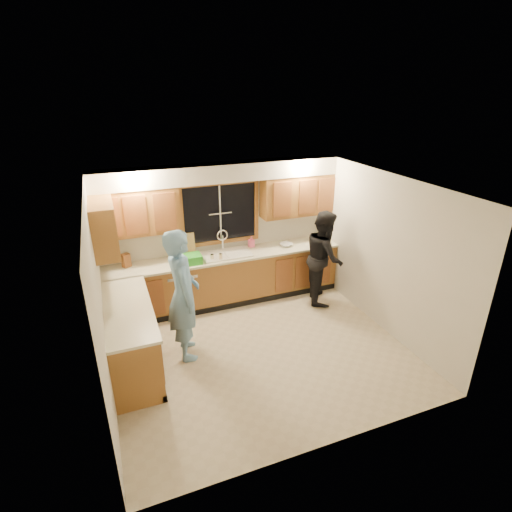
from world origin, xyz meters
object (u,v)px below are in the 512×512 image
(sink, at_px, (226,257))
(dishwasher, at_px, (181,289))
(man, at_px, (183,295))
(soap_bottle, at_px, (251,241))
(knife_block, at_px, (126,260))
(dish_crate, at_px, (192,259))
(bowl, at_px, (286,245))
(stove, at_px, (135,361))
(woman, at_px, (324,257))

(sink, distance_m, dishwasher, 0.96)
(man, height_order, soap_bottle, man)
(dishwasher, height_order, knife_block, knife_block)
(dish_crate, relative_size, soap_bottle, 1.48)
(knife_block, relative_size, dish_crate, 0.74)
(dish_crate, bearing_deg, bowl, 3.30)
(dishwasher, bearing_deg, knife_block, 171.21)
(man, relative_size, bowl, 8.46)
(knife_block, bearing_deg, dishwasher, -36.14)
(sink, height_order, man, man)
(knife_block, distance_m, soap_bottle, 2.23)
(stove, relative_size, knife_block, 3.96)
(dishwasher, relative_size, woman, 0.48)
(knife_block, relative_size, bowl, 0.99)
(man, distance_m, knife_block, 1.54)
(stove, bearing_deg, dishwasher, 62.31)
(man, bearing_deg, stove, 128.06)
(stove, xyz_separation_m, soap_bottle, (2.35, 2.01, 0.57))
(knife_block, height_order, dish_crate, knife_block)
(bowl, bearing_deg, man, -150.08)
(sink, bearing_deg, man, -128.80)
(dishwasher, height_order, stove, stove)
(dish_crate, relative_size, bowl, 1.34)
(dishwasher, height_order, bowl, bowl)
(woman, xyz_separation_m, knife_block, (-3.32, 0.70, 0.18))
(soap_bottle, bearing_deg, dish_crate, -165.25)
(sink, xyz_separation_m, dish_crate, (-0.64, -0.13, 0.13))
(woman, bearing_deg, bowl, 62.85)
(stove, xyz_separation_m, man, (0.77, 0.54, 0.52))
(stove, bearing_deg, knife_block, 86.40)
(knife_block, bearing_deg, dish_crate, -40.26)
(stove, distance_m, woman, 3.68)
(sink, relative_size, dishwasher, 1.05)
(soap_bottle, height_order, bowl, soap_bottle)
(knife_block, distance_m, dish_crate, 1.07)
(sink, distance_m, woman, 1.75)
(woman, bearing_deg, knife_block, 100.33)
(dishwasher, relative_size, soap_bottle, 3.93)
(stove, xyz_separation_m, knife_block, (0.12, 1.94, 0.58))
(woman, height_order, knife_block, woman)
(dishwasher, relative_size, man, 0.42)
(sink, relative_size, soap_bottle, 4.12)
(woman, xyz_separation_m, dish_crate, (-2.28, 0.46, 0.14))
(dishwasher, distance_m, woman, 2.60)
(man, xyz_separation_m, dish_crate, (0.39, 1.16, 0.02))
(knife_block, bearing_deg, sink, -31.21)
(bowl, bearing_deg, knife_block, 177.28)
(soap_bottle, bearing_deg, knife_block, -178.09)
(sink, relative_size, woman, 0.51)
(bowl, bearing_deg, woman, -49.39)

